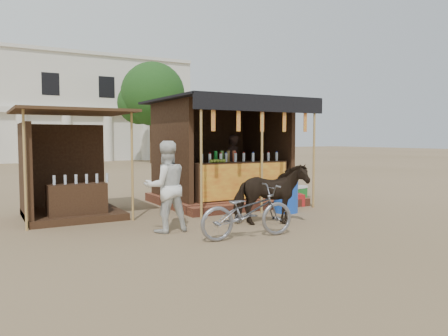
% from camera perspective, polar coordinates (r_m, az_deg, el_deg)
% --- Properties ---
extents(ground, '(120.00, 120.00, 0.00)m').
position_cam_1_polar(ground, '(8.63, 5.33, -7.95)').
color(ground, '#846B4C').
rests_on(ground, ground).
extents(main_stall, '(3.60, 3.61, 2.78)m').
position_cam_1_polar(main_stall, '(11.85, 0.06, 0.32)').
color(main_stall, brown).
rests_on(main_stall, ground).
extents(secondary_stall, '(2.40, 2.40, 2.38)m').
position_cam_1_polar(secondary_stall, '(10.32, -20.19, -1.44)').
color(secondary_stall, '#3C2615').
rests_on(secondary_stall, ground).
extents(cow, '(1.62, 1.10, 1.25)m').
position_cam_1_polar(cow, '(8.97, 6.08, -3.44)').
color(cow, black).
rests_on(cow, ground).
extents(motorbike, '(1.85, 0.78, 0.94)m').
position_cam_1_polar(motorbike, '(7.78, 3.09, -5.72)').
color(motorbike, gray).
rests_on(motorbike, ground).
extents(bystander, '(0.87, 0.69, 1.73)m').
position_cam_1_polar(bystander, '(8.30, -7.59, -2.42)').
color(bystander, silver).
rests_on(bystander, ground).
extents(blue_barrel, '(0.62, 0.62, 0.75)m').
position_cam_1_polar(blue_barrel, '(10.54, 8.08, -3.74)').
color(blue_barrel, '#1846B8').
rests_on(blue_barrel, ground).
extents(red_crate, '(0.49, 0.50, 0.31)m').
position_cam_1_polar(red_crate, '(11.60, 9.29, -4.13)').
color(red_crate, '#A41B1B').
rests_on(red_crate, ground).
extents(cooler, '(0.74, 0.61, 0.46)m').
position_cam_1_polar(cooler, '(12.16, 9.22, -3.39)').
color(cooler, '#197023').
rests_on(cooler, ground).
extents(background_building, '(26.00, 7.45, 8.18)m').
position_cam_1_polar(background_building, '(37.02, -25.50, 7.01)').
color(background_building, silver).
rests_on(background_building, ground).
extents(tree, '(4.50, 4.40, 7.00)m').
position_cam_1_polar(tree, '(31.08, -9.69, 9.20)').
color(tree, '#382314').
rests_on(tree, ground).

